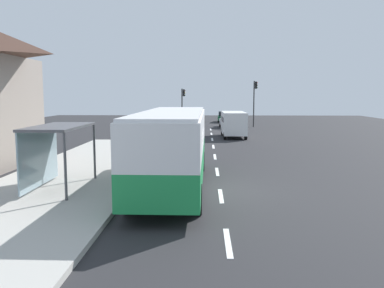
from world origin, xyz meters
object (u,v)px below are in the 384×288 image
(white_van, at_px, (233,123))
(recycling_bin_green, at_px, (125,163))
(bus, at_px, (172,144))
(sedan_far, at_px, (224,117))
(sedan_near, at_px, (228,121))
(traffic_light_far_side, at_px, (183,101))
(bus_shelter, at_px, (52,140))
(recycling_bin_red, at_px, (127,160))
(traffic_light_near_side, at_px, (255,97))

(white_van, xyz_separation_m, recycling_bin_green, (-6.40, -18.16, -0.69))
(bus, relative_size, sedan_far, 2.48)
(sedan_near, distance_m, recycling_bin_green, 29.94)
(sedan_far, xyz_separation_m, traffic_light_far_side, (-5.39, -7.58, 2.27))
(bus_shelter, bearing_deg, recycling_bin_green, 56.30)
(recycling_bin_red, height_order, bus_shelter, bus_shelter)
(traffic_light_far_side, bearing_deg, sedan_near, -17.10)
(sedan_far, xyz_separation_m, traffic_light_near_side, (3.20, -8.38, 2.81))
(sedan_far, bearing_deg, bus_shelter, -101.78)
(recycling_bin_red, distance_m, traffic_light_near_side, 31.08)
(white_van, bearing_deg, bus_shelter, -111.85)
(white_van, distance_m, bus_shelter, 23.16)
(recycling_bin_green, height_order, traffic_light_near_side, traffic_light_near_side)
(recycling_bin_green, distance_m, traffic_light_far_side, 31.00)
(recycling_bin_red, bearing_deg, white_van, 69.87)
(sedan_near, xyz_separation_m, recycling_bin_green, (-6.50, -29.23, -0.14))
(sedan_far, relative_size, bus_shelter, 1.11)
(traffic_light_near_side, bearing_deg, sedan_far, 110.89)
(recycling_bin_green, xyz_separation_m, traffic_light_far_side, (1.10, 30.89, 2.40))
(bus, distance_m, white_van, 20.98)
(recycling_bin_green, xyz_separation_m, traffic_light_near_side, (9.69, 30.09, 2.95))
(sedan_near, relative_size, bus_shelter, 1.11)
(traffic_light_far_side, bearing_deg, recycling_bin_green, -92.05)
(traffic_light_far_side, bearing_deg, sedan_far, 54.55)
(sedan_near, relative_size, traffic_light_far_side, 0.98)
(white_van, xyz_separation_m, traffic_light_far_side, (-5.30, 12.72, 1.71))
(sedan_near, height_order, traffic_light_near_side, traffic_light_near_side)
(white_van, xyz_separation_m, traffic_light_near_side, (3.29, 11.92, 2.26))
(bus, bearing_deg, recycling_bin_green, 135.51)
(recycling_bin_red, xyz_separation_m, bus_shelter, (-2.21, -4.02, 1.44))
(white_van, bearing_deg, sedan_near, 89.47)
(bus, height_order, sedan_near, bus)
(bus, distance_m, traffic_light_far_side, 33.38)
(white_van, bearing_deg, sedan_far, 89.72)
(white_van, distance_m, sedan_far, 20.31)
(traffic_light_far_side, relative_size, bus_shelter, 1.14)
(white_van, bearing_deg, traffic_light_near_side, 74.55)
(white_van, bearing_deg, recycling_bin_green, -109.41)
(bus, distance_m, sedan_far, 41.12)
(bus, bearing_deg, white_van, 79.25)
(recycling_bin_red, bearing_deg, traffic_light_near_side, 71.74)
(bus, height_order, bus_shelter, bus)
(bus_shelter, bearing_deg, bus, 10.52)
(white_van, height_order, recycling_bin_red, white_van)
(bus, relative_size, traffic_light_far_side, 2.42)
(bus_shelter, bearing_deg, traffic_light_near_side, 70.38)
(sedan_near, xyz_separation_m, traffic_light_near_side, (3.19, 0.86, 2.81))
(sedan_near, bearing_deg, traffic_light_far_side, 162.90)
(recycling_bin_green, xyz_separation_m, bus_shelter, (-2.21, -3.32, 1.44))
(white_van, distance_m, sedan_near, 11.08)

